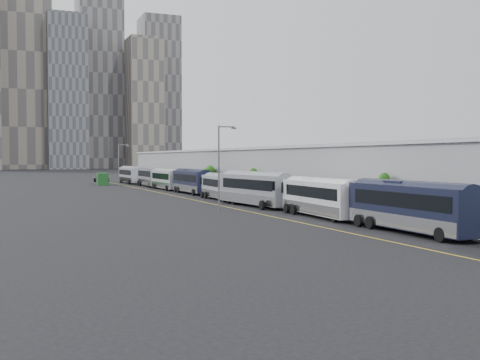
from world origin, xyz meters
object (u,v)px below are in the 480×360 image
bus_3 (256,192)px  street_lamp_near (220,162)px  bus_2 (321,201)px  street_lamp_far (120,163)px  bus_4 (221,189)px  suv (102,179)px  bus_5 (192,183)px  bus_1 (411,211)px  bus_7 (151,178)px  shipping_container (102,179)px  bus_6 (167,181)px  bus_8 (131,176)px

bus_3 → street_lamp_near: (-6.09, -4.70, 3.53)m
bus_2 → street_lamp_far: street_lamp_far is taller
bus_3 → bus_4: size_ratio=1.14×
street_lamp_near → suv: size_ratio=1.61×
bus_2 → bus_5: (0.02, 40.92, 0.08)m
bus_1 → bus_3: (-0.75, 27.57, 0.05)m
bus_1 → bus_3: bearing=92.7°
bus_7 → shipping_container: bus_7 is taller
bus_1 → bus_2: 13.39m
bus_1 → bus_2: bus_1 is taller
bus_1 → bus_5: size_ratio=1.00×
bus_2 → bus_4: size_ratio=1.05×
bus_2 → bus_6: 54.83m
shipping_container → bus_7: bearing=-47.6°
bus_5 → street_lamp_near: bearing=-102.4°
bus_1 → bus_4: size_ratio=1.10×
bus_3 → street_lamp_near: street_lamp_near is taller
bus_6 → street_lamp_far: street_lamp_far is taller
bus_3 → bus_8: 69.56m
bus_4 → bus_7: size_ratio=0.89×
street_lamp_far → bus_7: bearing=42.7°
bus_3 → street_lamp_far: street_lamp_far is taller
bus_5 → shipping_container: 37.99m
bus_8 → suv: 12.54m
bus_4 → suv: 69.39m
bus_4 → bus_6: bus_6 is taller
bus_7 → shipping_container: 13.04m
shipping_container → bus_3: bearing=-78.0°
bus_6 → bus_4: bearing=-90.7°
bus_5 → bus_6: (-0.43, 13.91, -0.07)m
bus_6 → shipping_container: size_ratio=2.25×
bus_1 → street_lamp_far: bearing=97.2°
street_lamp_near → bus_4: bearing=69.5°
bus_8 → bus_1: bearing=-90.8°
bus_2 → street_lamp_far: size_ratio=1.56×
bus_4 → shipping_container: bus_4 is taller
street_lamp_near → shipping_container: bearing=91.2°
bus_4 → bus_5: 14.76m
bus_7 → shipping_container: size_ratio=2.40×
street_lamp_near → bus_5: bearing=77.9°
bus_3 → bus_5: size_ratio=1.04×
bus_2 → bus_3: bearing=96.1°
bus_3 → suv: bearing=88.4°
bus_1 → street_lamp_near: bearing=107.8°
bus_1 → bus_2: bearing=91.6°
bus_1 → bus_5: bearing=91.2°
bus_1 → bus_3: size_ratio=0.96×
bus_4 → street_lamp_near: (-6.23, -16.69, 3.74)m
bus_3 → bus_7: bus_3 is taller
street_lamp_far → suv: bearing=86.4°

